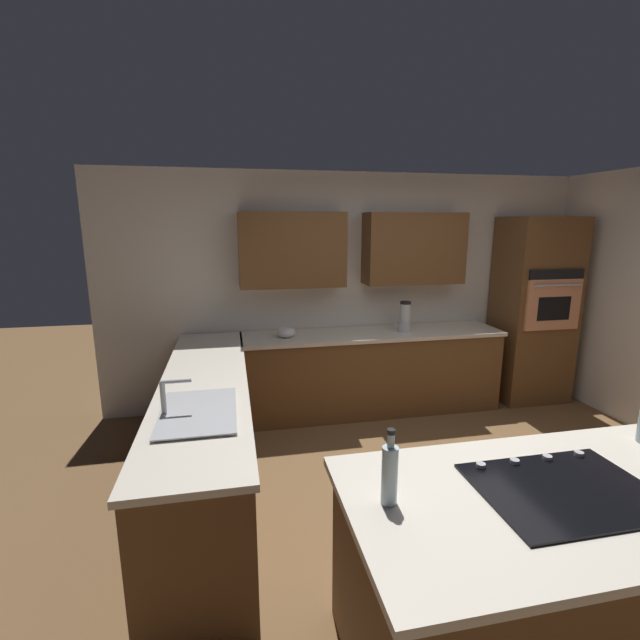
{
  "coord_description": "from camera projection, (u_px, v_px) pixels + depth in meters",
  "views": [
    {
      "loc": [
        1.59,
        2.71,
        2.04
      ],
      "look_at": [
        0.79,
        -1.19,
        1.18
      ],
      "focal_mm": 24.71,
      "sensor_mm": 36.0,
      "label": 1
    }
  ],
  "objects": [
    {
      "name": "ground_plane",
      "position": [
        454.0,
        499.0,
        3.34
      ],
      "size": [
        14.0,
        14.0,
        0.0
      ],
      "primitive_type": "plane",
      "color": "brown"
    },
    {
      "name": "wall_back",
      "position": [
        367.0,
        280.0,
        4.98
      ],
      "size": [
        6.0,
        0.44,
        2.6
      ],
      "color": "white",
      "rests_on": "ground"
    },
    {
      "name": "lower_cabinets_back",
      "position": [
        372.0,
        373.0,
        4.88
      ],
      "size": [
        2.8,
        0.6,
        0.86
      ],
      "primitive_type": "cube",
      "color": "brown",
      "rests_on": "ground"
    },
    {
      "name": "countertop_back",
      "position": [
        373.0,
        334.0,
        4.78
      ],
      "size": [
        2.84,
        0.64,
        0.04
      ],
      "primitive_type": "cube",
      "color": "silver",
      "rests_on": "lower_cabinets_back"
    },
    {
      "name": "lower_cabinets_side",
      "position": [
        207.0,
        437.0,
        3.42
      ],
      "size": [
        0.6,
        2.9,
        0.86
      ],
      "primitive_type": "cube",
      "color": "brown",
      "rests_on": "ground"
    },
    {
      "name": "countertop_side",
      "position": [
        204.0,
        382.0,
        3.32
      ],
      "size": [
        0.64,
        2.94,
        0.04
      ],
      "primitive_type": "cube",
      "color": "silver",
      "rests_on": "lower_cabinets_side"
    },
    {
      "name": "island_base",
      "position": [
        553.0,
        582.0,
        2.03
      ],
      "size": [
        1.88,
        0.91,
        0.86
      ],
      "primitive_type": "cube",
      "color": "brown",
      "rests_on": "ground"
    },
    {
      "name": "island_top",
      "position": [
        565.0,
        495.0,
        1.93
      ],
      "size": [
        1.96,
        0.99,
        0.04
      ],
      "primitive_type": "cube",
      "color": "silver",
      "rests_on": "island_base"
    },
    {
      "name": "wall_oven",
      "position": [
        533.0,
        310.0,
        5.12
      ],
      "size": [
        0.8,
        0.66,
        2.13
      ],
      "color": "brown",
      "rests_on": "ground"
    },
    {
      "name": "sink_unit",
      "position": [
        197.0,
        411.0,
        2.71
      ],
      "size": [
        0.46,
        0.7,
        0.23
      ],
      "color": "#515456",
      "rests_on": "countertop_side"
    },
    {
      "name": "cooktop",
      "position": [
        564.0,
        489.0,
        1.93
      ],
      "size": [
        0.76,
        0.56,
        0.03
      ],
      "color": "black",
      "rests_on": "island_top"
    },
    {
      "name": "blender",
      "position": [
        405.0,
        319.0,
        4.78
      ],
      "size": [
        0.15,
        0.15,
        0.33
      ],
      "color": "silver",
      "rests_on": "countertop_back"
    },
    {
      "name": "mixing_bowl",
      "position": [
        286.0,
        332.0,
        4.55
      ],
      "size": [
        0.2,
        0.2,
        0.11
      ],
      "primitive_type": "ellipsoid",
      "color": "white",
      "rests_on": "countertop_back"
    },
    {
      "name": "oil_bottle",
      "position": [
        390.0,
        473.0,
        1.82
      ],
      "size": [
        0.07,
        0.07,
        0.33
      ],
      "color": "silver",
      "rests_on": "island_top"
    }
  ]
}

